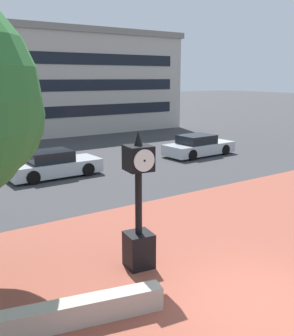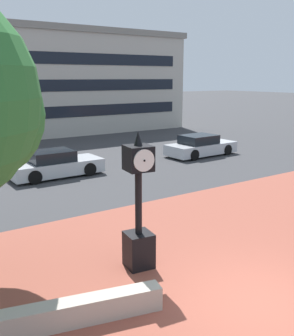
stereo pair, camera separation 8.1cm
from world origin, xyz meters
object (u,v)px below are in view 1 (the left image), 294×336
object	(u,v)px
street_clock	(139,213)
car_street_near	(53,165)
car_street_far	(198,146)
civic_building	(24,81)

from	to	relation	value
street_clock	car_street_near	distance (m)	10.22
street_clock	car_street_far	xyz separation A→B (m)	(10.96, 10.05, -0.87)
car_street_near	civic_building	world-z (taller)	civic_building
car_street_near	car_street_far	distance (m)	9.31
car_street_near	car_street_far	size ratio (longest dim) A/B	0.96
civic_building	car_street_far	bearing A→B (deg)	-75.56
street_clock	civic_building	xyz separation A→B (m)	(6.23, 28.41, 2.90)
street_clock	car_street_near	xyz separation A→B (m)	(1.65, 10.04, -0.87)
car_street_near	car_street_far	bearing A→B (deg)	89.01
car_street_near	civic_building	size ratio (longest dim) A/B	0.17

